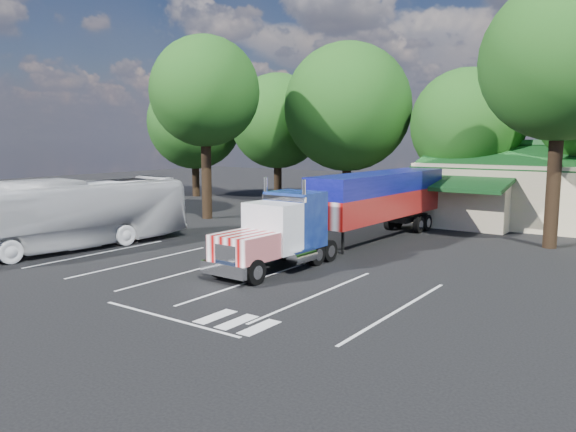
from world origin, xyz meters
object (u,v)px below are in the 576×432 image
Objects in this scene: semi_truck at (358,204)px; woman at (219,258)px; bicycle at (315,241)px; tour_bus at (67,214)px.

woman is (-1.41, -9.27, -1.47)m from semi_truck.
bicycle is (-1.21, -2.27, -1.80)m from semi_truck.
tour_bus is (-10.19, -0.26, 1.04)m from woman.
semi_truck is 12.45× the size of woman.
woman reaches higher than bicycle.
tour_bus is at bearing -173.70° from bicycle.
woman is 10.25m from tour_bus.
tour_bus is at bearing -138.61° from semi_truck.
semi_truck reaches higher than tour_bus.
bicycle is at bearing 41.53° from tour_bus.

